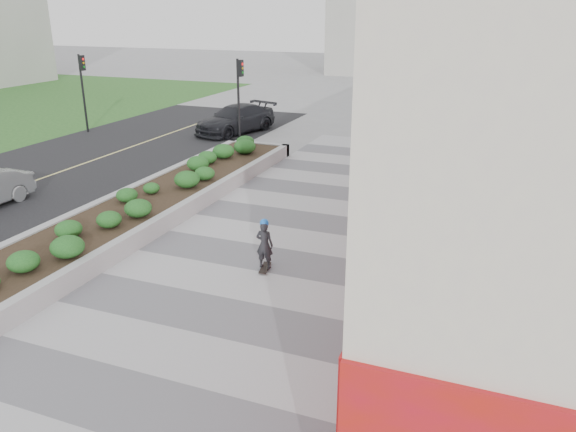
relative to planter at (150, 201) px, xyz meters
name	(u,v)px	position (x,y,z in m)	size (l,w,h in m)	color
ground	(182,362)	(5.50, -7.00, -0.42)	(160.00, 160.00, 0.00)	gray
walkway	(248,293)	(5.50, -4.00, -0.41)	(8.00, 36.00, 0.01)	#A8A8AD
building	(576,108)	(12.48, 1.98, 3.56)	(6.04, 24.08, 8.00)	beige
planter	(150,201)	(0.00, 0.00, 0.00)	(3.00, 18.00, 0.90)	#9E9EA0
street	(5,191)	(-6.50, 0.00, -0.42)	(10.00, 40.00, 0.00)	black
traffic_signal_near	(239,89)	(-1.73, 10.50, 2.34)	(0.33, 0.28, 4.20)	black
traffic_signal_far	(83,82)	(-10.93, 10.00, 2.34)	(0.33, 0.28, 4.20)	black
manhole_cover	(267,297)	(6.00, -4.00, -0.42)	(0.44, 0.44, 0.01)	#595654
skateboarder	(265,244)	(5.36, -2.65, 0.31)	(0.47, 0.75, 1.43)	beige
car_dark	(236,119)	(-3.19, 12.87, 0.33)	(2.10, 5.16, 1.50)	black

